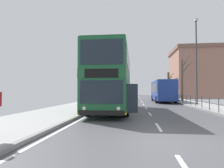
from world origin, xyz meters
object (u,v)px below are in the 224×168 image
(street_lamp_far_side, at_px, (196,56))
(bare_tree_far_01, at_px, (169,85))
(double_decker_bus_main, at_px, (112,81))
(background_building_00, at_px, (205,73))
(bare_tree_far_00, at_px, (182,79))
(background_bus_far_lane, at_px, (162,90))

(street_lamp_far_side, bearing_deg, bare_tree_far_01, 89.54)
(double_decker_bus_main, xyz_separation_m, background_building_00, (16.47, 28.57, 2.87))
(bare_tree_far_00, distance_m, bare_tree_far_01, 9.96)
(bare_tree_far_01, bearing_deg, street_lamp_far_side, -90.46)
(bare_tree_far_00, bearing_deg, background_bus_far_lane, -167.17)
(street_lamp_far_side, xyz_separation_m, bare_tree_far_00, (0.43, 8.12, -1.92))
(bare_tree_far_01, bearing_deg, double_decker_bus_main, -108.82)
(background_bus_far_lane, xyz_separation_m, street_lamp_far_side, (2.50, -7.45, 3.62))
(background_bus_far_lane, distance_m, bare_tree_far_01, 10.98)
(bare_tree_far_00, height_order, background_building_00, background_building_00)
(bare_tree_far_00, bearing_deg, double_decker_bus_main, -120.85)
(bare_tree_far_01, bearing_deg, bare_tree_far_00, -88.33)
(bare_tree_far_01, height_order, background_building_00, background_building_00)
(double_decker_bus_main, distance_m, bare_tree_far_00, 16.72)
(double_decker_bus_main, distance_m, background_building_00, 33.10)
(double_decker_bus_main, height_order, street_lamp_far_side, street_lamp_far_side)
(double_decker_bus_main, bearing_deg, bare_tree_far_01, 71.18)
(double_decker_bus_main, height_order, bare_tree_far_00, bare_tree_far_00)
(background_bus_far_lane, bearing_deg, bare_tree_far_00, 12.83)
(street_lamp_far_side, xyz_separation_m, bare_tree_far_01, (0.14, 18.06, -2.51))
(background_bus_far_lane, xyz_separation_m, bare_tree_far_00, (2.93, 0.67, 1.70))
(bare_tree_far_00, bearing_deg, bare_tree_far_01, 91.67)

